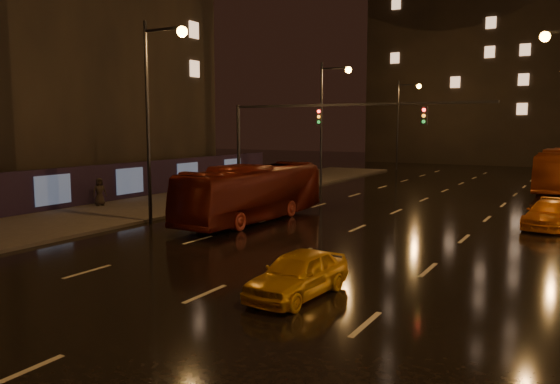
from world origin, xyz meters
name	(u,v)px	position (x,y,z in m)	size (l,w,h in m)	color
ground	(385,217)	(0.00, 20.00, 0.00)	(140.00, 140.00, 0.00)	black
sidewalk_left	(137,209)	(-13.50, 15.00, 0.07)	(7.00, 70.00, 0.15)	#38332D
building_distant	(550,25)	(4.00, 72.00, 18.00)	(44.00, 16.00, 36.00)	black
hoarding_left	(51,190)	(-17.20, 12.00, 1.25)	(0.30, 46.00, 2.50)	black
traffic_signal	(303,129)	(-5.06, 20.00, 4.74)	(15.31, 0.32, 6.20)	black
streetlight_right	(550,35)	(8.92, 2.00, 6.43)	(2.64, 0.50, 10.00)	black
bus_red	(252,193)	(-5.61, 15.36, 1.47)	(2.46, 10.53, 2.93)	#52130B
taxi_near	(298,274)	(2.47, 5.16, 0.67)	(1.58, 3.93, 1.34)	#C78912
taxi_far	(549,214)	(8.00, 20.78, 0.66)	(1.84, 4.53, 1.31)	#C46512
pedestrian_c	(100,192)	(-16.00, 14.48, 0.99)	(0.82, 0.54, 1.68)	black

